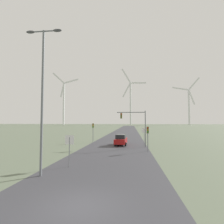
{
  "coord_description": "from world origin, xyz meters",
  "views": [
    {
      "loc": [
        2.48,
        -8.22,
        3.99
      ],
      "look_at": [
        0.0,
        14.11,
        5.25
      ],
      "focal_mm": 28.0,
      "sensor_mm": 36.0,
      "label": 1
    }
  ],
  "objects": [
    {
      "name": "stop_sign_far",
      "position": [
        4.62,
        21.77,
        2.08
      ],
      "size": [
        0.81,
        0.07,
        2.97
      ],
      "color": "slate",
      "rests_on": "ground"
    },
    {
      "name": "wind_turbine_center",
      "position": [
        78.58,
        232.16,
        28.93
      ],
      "size": [
        35.09,
        3.34,
        63.04
      ],
      "color": "silver",
      "rests_on": "ground"
    },
    {
      "name": "streetlamp",
      "position": [
        -4.21,
        4.22,
        6.82
      ],
      "size": [
        2.88,
        0.32,
        11.08
      ],
      "color": "slate",
      "rests_on": "ground"
    },
    {
      "name": "wind_turbine_far_left",
      "position": [
        -81.41,
        200.64,
        31.64
      ],
      "size": [
        30.56,
        9.89,
        65.44
      ],
      "color": "silver",
      "rests_on": "ground"
    },
    {
      "name": "road_surface",
      "position": [
        0.0,
        48.0,
        0.0
      ],
      "size": [
        10.0,
        240.0,
        0.01
      ],
      "color": "#38383D",
      "rests_on": "ground"
    },
    {
      "name": "wind_turbine_left",
      "position": [
        1.59,
        216.49,
        33.08
      ],
      "size": [
        31.98,
        8.49,
        72.79
      ],
      "color": "silver",
      "rests_on": "ground"
    },
    {
      "name": "car_approaching",
      "position": [
        0.67,
        21.81,
        0.91
      ],
      "size": [
        2.1,
        4.22,
        1.83
      ],
      "color": "maroon",
      "rests_on": "ground"
    },
    {
      "name": "ground_plane",
      "position": [
        0.0,
        0.0,
        0.0
      ],
      "size": [
        600.0,
        600.0,
        0.0
      ],
      "primitive_type": "plane",
      "color": "#5B6651"
    },
    {
      "name": "traffic_light_post_near_left",
      "position": [
        -4.96,
        25.29,
        2.71
      ],
      "size": [
        0.28,
        0.34,
        3.69
      ],
      "color": "slate",
      "rests_on": "ground"
    },
    {
      "name": "stop_sign_near",
      "position": [
        -3.03,
        6.96,
        1.95
      ],
      "size": [
        0.81,
        0.07,
        2.78
      ],
      "color": "slate",
      "rests_on": "ground"
    },
    {
      "name": "traffic_light_post_near_right",
      "position": [
        4.67,
        15.85,
        2.46
      ],
      "size": [
        0.28,
        0.33,
        3.34
      ],
      "color": "slate",
      "rests_on": "ground"
    },
    {
      "name": "traffic_light_mast_overhead",
      "position": [
        3.08,
        20.04,
        4.13
      ],
      "size": [
        4.59,
        0.35,
        5.77
      ],
      "color": "slate",
      "rests_on": "ground"
    }
  ]
}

